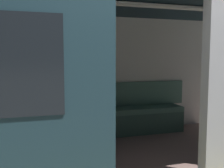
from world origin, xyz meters
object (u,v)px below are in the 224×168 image
object	(u,v)px
bench_seat	(101,116)
handbag	(60,107)
train_car	(115,50)
grab_pole_door	(107,90)
book	(109,108)
person_seated	(90,99)

from	to	relation	value
bench_seat	handbag	xyz separation A→B (m)	(0.68, -0.06, 0.20)
train_car	handbag	xyz separation A→B (m)	(0.63, -1.08, -0.92)
train_car	grab_pole_door	xyz separation A→B (m)	(0.33, 0.79, -0.43)
handbag	grab_pole_door	xyz separation A→B (m)	(-0.30, 1.87, 0.49)
bench_seat	handbag	distance (m)	0.71
book	handbag	bearing A→B (deg)	-4.66
person_seated	handbag	world-z (taller)	person_seated
bench_seat	person_seated	world-z (taller)	person_seated
handbag	train_car	bearing A→B (deg)	120.41
train_car	grab_pole_door	world-z (taller)	train_car
handbag	bench_seat	bearing A→B (deg)	175.25
handbag	book	distance (m)	0.84
train_car	book	distance (m)	1.46
handbag	grab_pole_door	world-z (taller)	grab_pole_door
bench_seat	handbag	world-z (taller)	handbag
train_car	bench_seat	distance (m)	1.52
bench_seat	person_seated	size ratio (longest dim) A/B	2.60
handbag	book	size ratio (longest dim) A/B	1.18
person_seated	book	size ratio (longest dim) A/B	5.46
person_seated	book	distance (m)	0.41
bench_seat	person_seated	xyz separation A→B (m)	(0.19, 0.05, 0.33)
bench_seat	book	bearing A→B (deg)	-167.29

